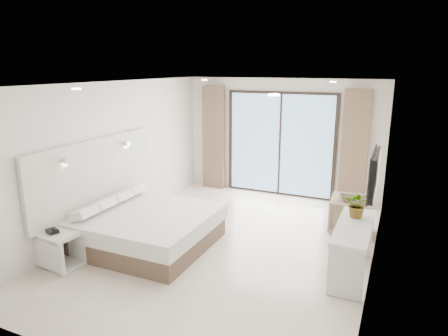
{
  "coord_description": "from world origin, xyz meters",
  "views": [
    {
      "loc": [
        2.5,
        -5.73,
        2.97
      ],
      "look_at": [
        -0.23,
        0.4,
        1.24
      ],
      "focal_mm": 32.0,
      "sensor_mm": 36.0,
      "label": 1
    }
  ],
  "objects_px": {
    "bed": "(146,228)",
    "nightstand": "(60,249)",
    "armchair": "(352,214)",
    "console_desk": "(353,239)"
  },
  "relations": [
    {
      "from": "bed",
      "to": "nightstand",
      "type": "bearing_deg",
      "value": -123.47
    },
    {
      "from": "bed",
      "to": "armchair",
      "type": "bearing_deg",
      "value": 31.86
    },
    {
      "from": "nightstand",
      "to": "console_desk",
      "type": "height_order",
      "value": "console_desk"
    },
    {
      "from": "console_desk",
      "to": "armchair",
      "type": "bearing_deg",
      "value": 97.01
    },
    {
      "from": "armchair",
      "to": "bed",
      "type": "bearing_deg",
      "value": 118.41
    },
    {
      "from": "bed",
      "to": "armchair",
      "type": "relative_size",
      "value": 2.82
    },
    {
      "from": "bed",
      "to": "armchair",
      "type": "distance_m",
      "value": 3.65
    },
    {
      "from": "bed",
      "to": "nightstand",
      "type": "xyz_separation_m",
      "value": [
        -0.77,
        -1.16,
        -0.03
      ]
    },
    {
      "from": "bed",
      "to": "nightstand",
      "type": "distance_m",
      "value": 1.39
    },
    {
      "from": "nightstand",
      "to": "bed",
      "type": "bearing_deg",
      "value": 62.3
    }
  ]
}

